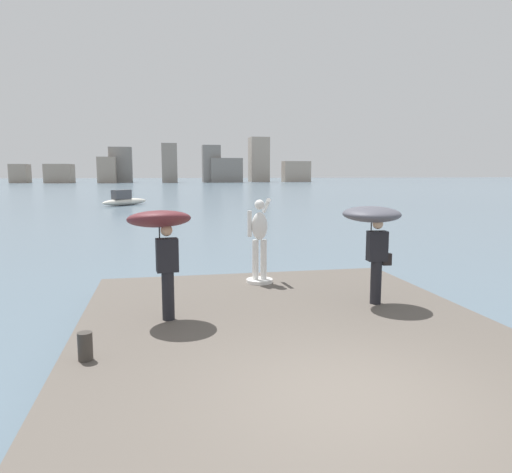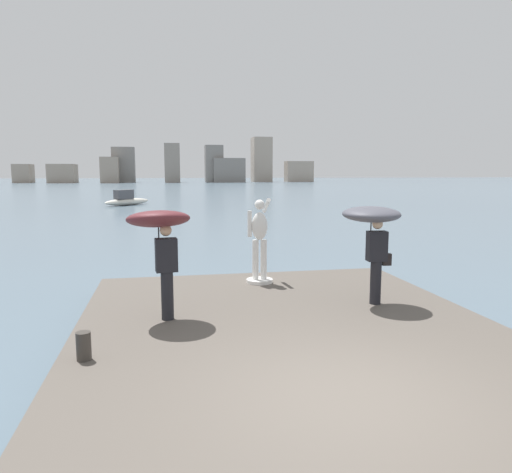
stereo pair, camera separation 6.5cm
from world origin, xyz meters
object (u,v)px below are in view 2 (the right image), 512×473
mooring_bollard (84,346)px  boat_mid (126,200)px  statue_white_figure (259,243)px  onlooker_left (160,230)px  onlooker_right (373,224)px

mooring_bollard → boat_mid: boat_mid is taller
mooring_bollard → boat_mid: (-2.22, 38.57, -0.11)m
statue_white_figure → boat_mid: size_ratio=0.46×
statue_white_figure → onlooker_left: onlooker_left is taller
boat_mid → onlooker_left: bearing=-84.9°
onlooker_left → boat_mid: bearing=95.1°
statue_white_figure → onlooker_left: 3.47m
onlooker_right → boat_mid: 37.37m
boat_mid → mooring_bollard: bearing=-86.7°
onlooker_left → mooring_bollard: 2.48m
statue_white_figure → onlooker_right: bearing=-50.6°
onlooker_left → onlooker_right: bearing=3.8°
mooring_bollard → onlooker_right: bearing=20.8°
onlooker_right → mooring_bollard: 5.77m
onlooker_right → mooring_bollard: onlooker_right is taller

